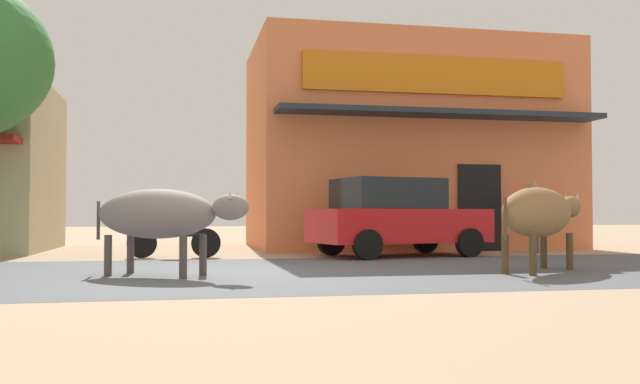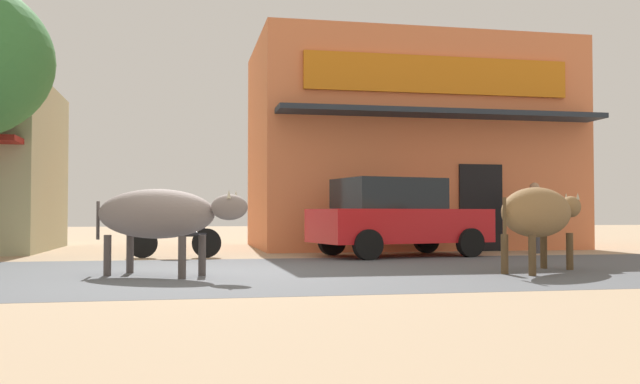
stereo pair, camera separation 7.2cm
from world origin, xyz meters
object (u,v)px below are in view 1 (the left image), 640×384
Objects in this scene: parked_motorcycle at (176,235)px; cow_near_brown at (159,214)px; parked_hatchback_car at (395,217)px; pedestrian_by_shop at (534,212)px; cow_far_dark at (540,213)px.

parked_motorcycle is 0.80× the size of cow_near_brown.
parked_hatchback_car is 1.67× the size of cow_near_brown.
parked_hatchback_car is 3.52m from pedestrian_by_shop.
parked_motorcycle is 0.78× the size of cow_far_dark.
cow_near_brown reaches higher than parked_motorcycle.
cow_far_dark reaches higher than cow_near_brown.
cow_far_dark is at bearing -39.30° from parked_motorcycle.
cow_near_brown is at bearing -141.66° from parked_hatchback_car.
cow_far_dark is (1.02, -4.18, 0.07)m from parked_hatchback_car.
parked_hatchback_car is at bearing 38.34° from cow_near_brown.
cow_near_brown is at bearing 176.05° from cow_far_dark.
parked_hatchback_car is 6.10m from cow_near_brown.
pedestrian_by_shop is (8.26, 4.31, 0.06)m from cow_near_brown.
pedestrian_by_shop is at bearing 0.99° from parked_motorcycle.
cow_near_brown is 5.82m from cow_far_dark.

